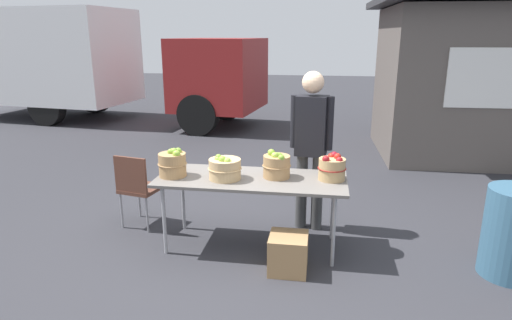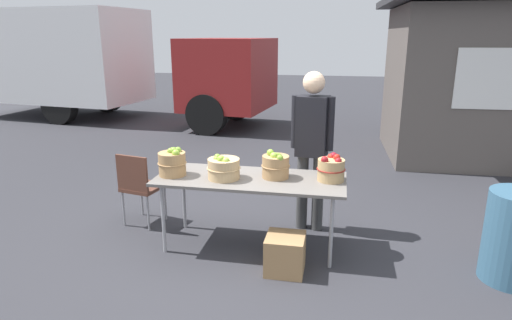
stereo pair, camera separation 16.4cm
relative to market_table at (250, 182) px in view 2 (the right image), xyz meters
The scene contains 11 objects.
ground_plane 0.71m from the market_table, ahead, with size 40.00×40.00×0.00m, color #2D2D33.
market_table is the anchor object (origin of this frame).
apple_basket_green_0 0.82m from the market_table, behind, with size 0.29×0.29×0.30m.
apple_basket_green_1 0.31m from the market_table, 163.19° to the right, with size 0.34×0.34×0.25m.
apple_basket_green_2 0.30m from the market_table, 12.34° to the left, with size 0.29×0.29×0.28m.
apple_basket_red_0 0.81m from the market_table, ahead, with size 0.28×0.28×0.27m.
vendor_adult 0.86m from the market_table, 44.15° to the left, with size 0.46×0.28×1.77m.
box_truck 8.32m from the market_table, 129.87° to the left, with size 7.90×3.07×2.75m.
food_kiosk 5.37m from the market_table, 52.33° to the left, with size 3.58×3.00×2.74m.
folding_chair 1.39m from the market_table, 168.70° to the left, with size 0.47×0.47×0.86m.
produce_crate 0.81m from the market_table, 46.73° to the right, with size 0.35×0.35×0.35m, color #A87F51.
Camera 2 is at (0.85, -4.09, 2.14)m, focal length 30.69 mm.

